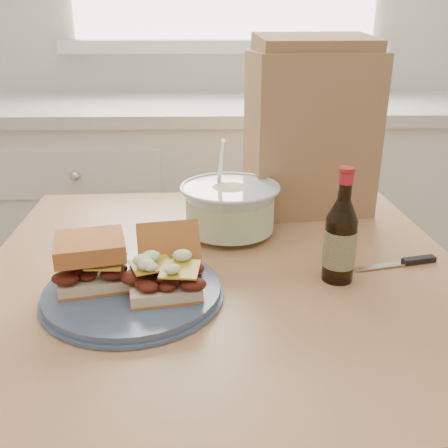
{
  "coord_description": "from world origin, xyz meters",
  "views": [
    {
      "loc": [
        -0.06,
        -0.17,
        1.2
      ],
      "look_at": [
        -0.04,
        0.71,
        0.85
      ],
      "focal_mm": 40.0,
      "sensor_mm": 36.0,
      "label": 1
    }
  ],
  "objects_px": {
    "dining_table": "(224,316)",
    "plate": "(133,292)",
    "coleslaw_bowl": "(230,211)",
    "paper_bag": "(310,134)",
    "beer_bottle": "(340,239)"
  },
  "relations": [
    {
      "from": "dining_table",
      "to": "plate",
      "type": "bearing_deg",
      "value": -146.4
    },
    {
      "from": "dining_table",
      "to": "coleslaw_bowl",
      "type": "xyz_separation_m",
      "value": [
        0.02,
        0.16,
        0.17
      ]
    },
    {
      "from": "plate",
      "to": "paper_bag",
      "type": "bearing_deg",
      "value": 49.34
    },
    {
      "from": "dining_table",
      "to": "plate",
      "type": "relative_size",
      "value": 3.2
    },
    {
      "from": "beer_bottle",
      "to": "coleslaw_bowl",
      "type": "bearing_deg",
      "value": 114.5
    },
    {
      "from": "coleslaw_bowl",
      "to": "beer_bottle",
      "type": "height_order",
      "value": "coleslaw_bowl"
    },
    {
      "from": "plate",
      "to": "dining_table",
      "type": "bearing_deg",
      "value": 35.88
    },
    {
      "from": "dining_table",
      "to": "plate",
      "type": "xyz_separation_m",
      "value": [
        -0.16,
        -0.11,
        0.12
      ]
    },
    {
      "from": "dining_table",
      "to": "paper_bag",
      "type": "relative_size",
      "value": 2.54
    },
    {
      "from": "beer_bottle",
      "to": "plate",
      "type": "bearing_deg",
      "value": 172.02
    },
    {
      "from": "dining_table",
      "to": "paper_bag",
      "type": "distance_m",
      "value": 0.49
    },
    {
      "from": "coleslaw_bowl",
      "to": "beer_bottle",
      "type": "bearing_deg",
      "value": -48.89
    },
    {
      "from": "plate",
      "to": "beer_bottle",
      "type": "xyz_separation_m",
      "value": [
        0.36,
        0.06,
        0.07
      ]
    },
    {
      "from": "coleslaw_bowl",
      "to": "beer_bottle",
      "type": "relative_size",
      "value": 1.03
    },
    {
      "from": "plate",
      "to": "paper_bag",
      "type": "height_order",
      "value": "paper_bag"
    }
  ]
}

